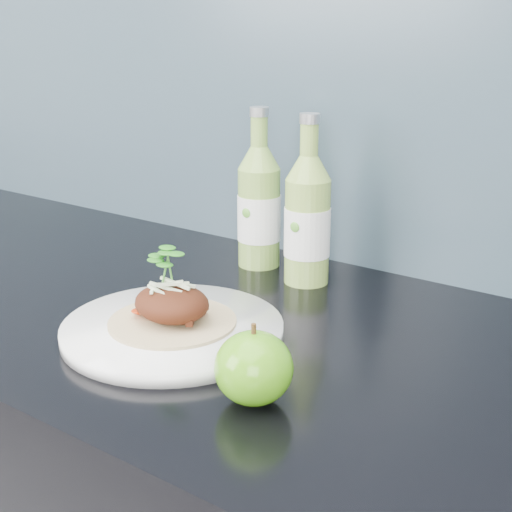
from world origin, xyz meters
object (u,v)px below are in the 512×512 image
Objects in this scene: green_apple at (254,368)px; cider_bottle_right at (307,220)px; dinner_plate at (173,329)px; cider_bottle_left at (259,207)px.

cider_bottle_right is at bearing 113.59° from green_apple.
cider_bottle_left is (-0.07, 0.28, 0.08)m from dinner_plate.
cider_bottle_right is (0.03, 0.25, 0.08)m from dinner_plate.
dinner_plate is at bearing -78.07° from cider_bottle_left.
cider_bottle_right is at bearing -14.80° from cider_bottle_left.
cider_bottle_left and cider_bottle_right have the same top height.
cider_bottle_right is (0.10, -0.02, 0.00)m from cider_bottle_left.
dinner_plate is at bearing -96.86° from cider_bottle_right.
dinner_plate is 0.30m from cider_bottle_left.
green_apple is at bearing -22.29° from dinner_plate.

